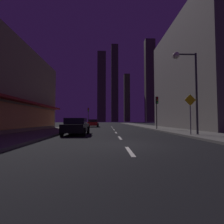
{
  "coord_description": "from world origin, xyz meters",
  "views": [
    {
      "loc": [
        -0.91,
        -8.83,
        1.25
      ],
      "look_at": [
        0.0,
        22.53,
        2.81
      ],
      "focal_mm": 27.05,
      "sensor_mm": 36.0,
      "label": 1
    }
  ],
  "objects": [
    {
      "name": "traffic_light_far_left",
      "position": [
        -5.5,
        32.38,
        3.19
      ],
      "size": [
        0.32,
        0.48,
        4.2
      ],
      "color": "#2D2D2D",
      "rests_on": "sidewalk_left"
    },
    {
      "name": "lane_marking_center",
      "position": [
        0.0,
        11.0,
        0.01
      ],
      "size": [
        0.16,
        28.2,
        0.01
      ],
      "color": "silver",
      "rests_on": "ground"
    },
    {
      "name": "car_parked_far",
      "position": [
        -3.6,
        23.82,
        0.74
      ],
      "size": [
        1.98,
        4.24,
        1.45
      ],
      "color": "#B21919",
      "rests_on": "ground"
    },
    {
      "name": "sidewalk_left",
      "position": [
        -7.0,
        32.0,
        0.07
      ],
      "size": [
        4.0,
        76.0,
        0.15
      ],
      "primitive_type": "cube",
      "color": "#605E59",
      "rests_on": "ground"
    },
    {
      "name": "skyscraper_distant_tall",
      "position": [
        -5.49,
        131.17,
        29.3
      ],
      "size": [
        6.88,
        7.51,
        58.6
      ],
      "primitive_type": "cube",
      "color": "#423F31",
      "rests_on": "ground"
    },
    {
      "name": "street_lamp_right",
      "position": [
        5.38,
        4.27,
        5.07
      ],
      "size": [
        1.96,
        0.56,
        6.58
      ],
      "color": "#38383D",
      "rests_on": "sidewalk_right"
    },
    {
      "name": "pedestrian_crossing_sign",
      "position": [
        5.6,
        4.14,
        2.02
      ],
      "size": [
        0.91,
        0.08,
        3.15
      ],
      "color": "slate",
      "rests_on": "sidewalk_right"
    },
    {
      "name": "building_apartment_right",
      "position": [
        14.5,
        16.0,
        8.04
      ],
      "size": [
        11.0,
        20.0,
        16.08
      ],
      "primitive_type": "cube",
      "color": "slate",
      "rests_on": "ground"
    },
    {
      "name": "skyscraper_distant_short",
      "position": [
        18.8,
        158.57,
        23.72
      ],
      "size": [
        5.5,
        7.8,
        47.43
      ],
      "primitive_type": "cube",
      "color": "#38352A",
      "rests_on": "ground"
    },
    {
      "name": "car_parked_near",
      "position": [
        -3.6,
        5.96,
        0.74
      ],
      "size": [
        1.98,
        4.24,
        1.45
      ],
      "color": "black",
      "rests_on": "ground"
    },
    {
      "name": "skyscraper_distant_slender",
      "position": [
        34.07,
        126.33,
        33.78
      ],
      "size": [
        8.07,
        6.09,
        67.57
      ],
      "primitive_type": "cube",
      "color": "#4A4637",
      "rests_on": "ground"
    },
    {
      "name": "ground_plane",
      "position": [
        0.0,
        32.0,
        -0.05
      ],
      "size": [
        78.0,
        136.0,
        0.1
      ],
      "primitive_type": "cube",
      "color": "black"
    },
    {
      "name": "traffic_light_near_right",
      "position": [
        5.5,
        12.66,
        3.19
      ],
      "size": [
        0.32,
        0.48,
        4.2
      ],
      "color": "#2D2D2D",
      "rests_on": "sidewalk_right"
    },
    {
      "name": "sidewalk_right",
      "position": [
        7.0,
        32.0,
        0.07
      ],
      "size": [
        4.0,
        76.0,
        0.15
      ],
      "primitive_type": "cube",
      "color": "#605E59",
      "rests_on": "ground"
    },
    {
      "name": "skyscraper_distant_mid",
      "position": [
        5.34,
        129.85,
        32.24
      ],
      "size": [
        5.72,
        5.52,
        64.47
      ],
      "primitive_type": "cube",
      "color": "#3E3B2F",
      "rests_on": "ground"
    },
    {
      "name": "fire_hydrant_far_left",
      "position": [
        -5.9,
        18.05,
        0.45
      ],
      "size": [
        0.42,
        0.3,
        0.65
      ],
      "color": "#B2B2B2",
      "rests_on": "sidewalk_left"
    }
  ]
}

